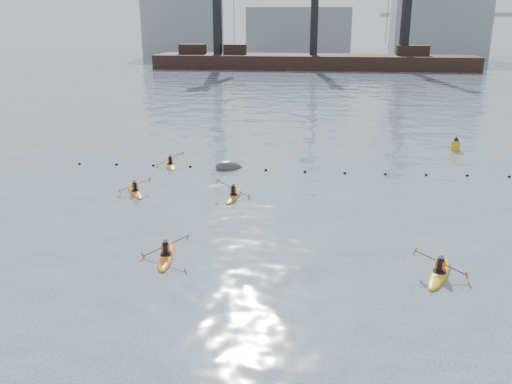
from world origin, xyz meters
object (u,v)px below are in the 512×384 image
Objects in this scene: kayaker_5 at (170,165)px; mooring_buoy at (229,168)px; kayaker_0 at (166,255)px; kayaker_2 at (135,192)px; kayaker_3 at (234,196)px; kayaker_1 at (439,273)px; nav_buoy at (456,145)px.

kayaker_5 is 1.44× the size of mooring_buoy.
kayaker_5 is at bearing 95.28° from kayaker_0.
kayaker_2 is 6.69m from kayaker_3.
kayaker_1 is 14.98m from kayaker_3.
kayaker_3 is at bearing -138.80° from nav_buoy.
kayaker_0 reaches higher than kayaker_3.
kayaker_0 is 16.66m from mooring_buoy.
kayaker_3 is 1.03× the size of kayaker_5.
kayaker_2 is 0.91× the size of kayaker_3.
kayaker_0 is 12.93m from kayaker_1.
kayaker_3 is 1.48× the size of mooring_buoy.
nav_buoy is (24.15, 15.20, 0.34)m from kayaker_2.
kayaker_2 is at bearing -147.80° from nav_buoy.
kayaker_3 is at bearing -71.78° from kayaker_5.
kayaker_3 is (-11.11, 10.05, -0.01)m from kayaker_1.
kayaker_1 is at bearing -38.13° from kayaker_3.
kayaker_0 is 1.05× the size of kayaker_3.
kayaker_0 is at bearing -160.07° from kayaker_1.
mooring_buoy is 20.64m from nav_buoy.
kayaker_5 is 4.75m from mooring_buoy.
kayaker_1 is 2.54× the size of nav_buoy.
kayaker_5 is (0.49, 7.07, 0.00)m from kayaker_2.
mooring_buoy is at bearing -156.38° from nav_buoy.
nav_buoy is (23.66, 8.14, 0.33)m from kayaker_5.
kayaker_3 is at bearing -78.36° from mooring_buoy.
kayaker_2 is 2.15× the size of nav_buoy.
kayaker_0 reaches higher than kayaker_2.
kayaker_2 is (-4.87, 9.72, -0.01)m from kayaker_0.
kayaker_5 is at bearing 156.91° from kayaker_1.
nav_buoy is at bearing 23.62° from mooring_buoy.
nav_buoy is (17.46, 15.28, 0.33)m from kayaker_3.
kayaker_5 is at bearing 54.38° from kayaker_2.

